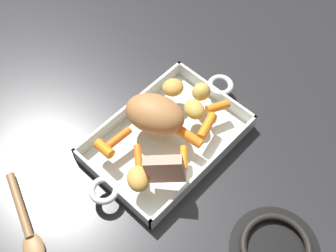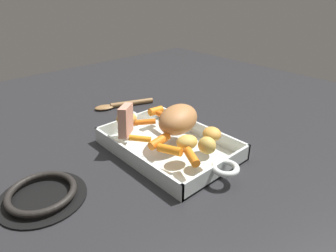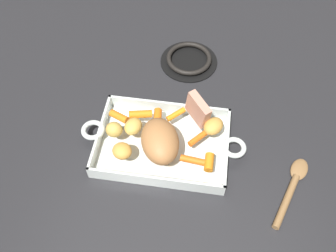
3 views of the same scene
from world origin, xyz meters
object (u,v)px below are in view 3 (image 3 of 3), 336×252
(baby_carrot_northwest, at_px, (119,117))
(stove_burner_rear, at_px, (189,60))
(potato_corner, at_px, (213,126))
(baby_carrot_southwest, at_px, (157,119))
(roast_slice_thick, at_px, (198,110))
(potato_near_roast, at_px, (122,151))
(baby_carrot_long, at_px, (193,160))
(potato_halved, at_px, (133,126))
(baby_carrot_northeast, at_px, (209,162))
(potato_golden_large, at_px, (114,130))
(roasting_dish, at_px, (163,144))
(baby_carrot_center_right, at_px, (199,138))
(baby_carrot_short, at_px, (176,114))
(serving_spoon, at_px, (292,187))
(baby_carrot_southeast, at_px, (141,114))
(pork_roast, at_px, (161,141))

(baby_carrot_northwest, height_order, stove_burner_rear, baby_carrot_northwest)
(potato_corner, bearing_deg, baby_carrot_southwest, 177.33)
(roast_slice_thick, xyz_separation_m, potato_near_roast, (-0.18, -0.14, -0.02))
(baby_carrot_long, bearing_deg, potato_halved, 156.01)
(baby_carrot_northeast, relative_size, baby_carrot_southwest, 0.73)
(baby_carrot_northwest, relative_size, potato_golden_large, 1.22)
(baby_carrot_long, height_order, stove_burner_rear, baby_carrot_long)
(roasting_dish, relative_size, potato_golden_large, 9.88)
(baby_carrot_center_right, relative_size, baby_carrot_short, 1.19)
(baby_carrot_short, distance_m, serving_spoon, 0.35)
(baby_carrot_long, bearing_deg, baby_carrot_southwest, 133.73)
(baby_carrot_southeast, relative_size, potato_halved, 1.16)
(baby_carrot_northwest, xyz_separation_m, potato_halved, (0.05, -0.03, 0.01))
(baby_carrot_southwest, relative_size, potato_golden_large, 1.39)
(baby_carrot_short, bearing_deg, baby_carrot_northeast, -53.63)
(potato_golden_large, height_order, potato_corner, potato_golden_large)
(serving_spoon, bearing_deg, baby_carrot_northwest, 96.92)
(baby_carrot_northwest, distance_m, baby_carrot_long, 0.24)
(potato_near_roast, xyz_separation_m, serving_spoon, (0.44, -0.01, -0.05))
(baby_carrot_northeast, relative_size, stove_burner_rear, 0.25)
(baby_carrot_short, distance_m, potato_golden_large, 0.17)
(potato_golden_large, xyz_separation_m, potato_near_roast, (0.03, -0.06, -0.00))
(potato_halved, bearing_deg, baby_carrot_short, 30.90)
(baby_carrot_center_right, relative_size, baby_carrot_long, 1.06)
(roasting_dish, height_order, baby_carrot_southeast, baby_carrot_southeast)
(baby_carrot_short, distance_m, baby_carrot_southeast, 0.10)
(baby_carrot_northeast, height_order, baby_carrot_southeast, same)
(baby_carrot_short, bearing_deg, baby_carrot_southwest, -152.20)
(baby_carrot_southeast, height_order, baby_carrot_southwest, same)
(baby_carrot_long, bearing_deg, baby_carrot_short, 113.88)
(baby_carrot_center_right, relative_size, serving_spoon, 0.32)
(baby_carrot_southwest, height_order, potato_near_roast, potato_near_roast)
(baby_carrot_center_right, distance_m, baby_carrot_southeast, 0.17)
(pork_roast, height_order, potato_halved, pork_roast)
(baby_carrot_northwest, relative_size, baby_carrot_southeast, 0.87)
(baby_carrot_center_right, height_order, potato_halved, potato_halved)
(potato_halved, bearing_deg, baby_carrot_northeast, -19.98)
(baby_carrot_short, height_order, stove_burner_rear, baby_carrot_short)
(potato_near_roast, bearing_deg, serving_spoon, -1.27)
(roast_slice_thick, bearing_deg, baby_carrot_southwest, -166.43)
(potato_golden_large, bearing_deg, roasting_dish, 3.76)
(baby_carrot_center_right, bearing_deg, baby_carrot_southeast, 162.77)
(roast_slice_thick, bearing_deg, potato_halved, -158.72)
(baby_carrot_center_right, height_order, potato_corner, potato_corner)
(pork_roast, relative_size, baby_carrot_center_right, 2.03)
(roasting_dish, bearing_deg, baby_carrot_southeast, 139.74)
(baby_carrot_long, relative_size, serving_spoon, 0.30)
(baby_carrot_southeast, relative_size, serving_spoon, 0.30)
(stove_burner_rear, bearing_deg, potato_halved, -109.68)
(baby_carrot_southwest, bearing_deg, potato_golden_large, -151.07)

